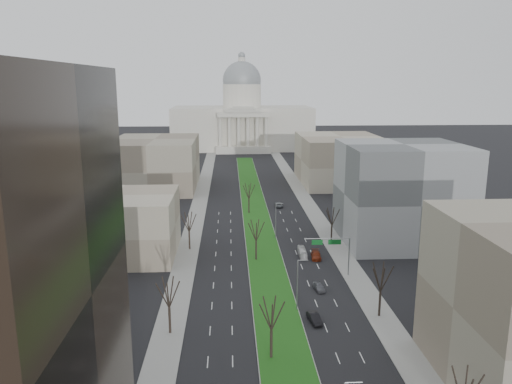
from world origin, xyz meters
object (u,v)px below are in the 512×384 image
object	(u,v)px
car_grey_far	(279,205)
box_van	(302,252)
car_red	(316,255)
car_grey_near	(319,287)
car_black	(314,318)

from	to	relation	value
car_grey_far	box_van	size ratio (longest dim) A/B	0.75
car_red	car_grey_near	bearing A→B (deg)	-92.14
car_grey_near	car_red	world-z (taller)	car_red
car_red	box_van	xyz separation A→B (m)	(-2.84, 1.62, 0.15)
car_black	car_grey_near	bearing A→B (deg)	67.71
car_grey_near	car_grey_far	distance (m)	64.17
car_grey_near	car_black	world-z (taller)	car_black
box_van	car_grey_far	bearing A→B (deg)	92.31
car_red	box_van	distance (m)	3.28
car_black	box_van	distance (m)	31.68
car_black	car_red	world-z (taller)	car_red
car_grey_far	box_van	world-z (taller)	box_van
car_grey_far	car_black	bearing A→B (deg)	-92.13
car_grey_near	car_red	bearing A→B (deg)	74.77
car_black	car_red	xyz separation A→B (m)	(5.43, 29.95, 0.01)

